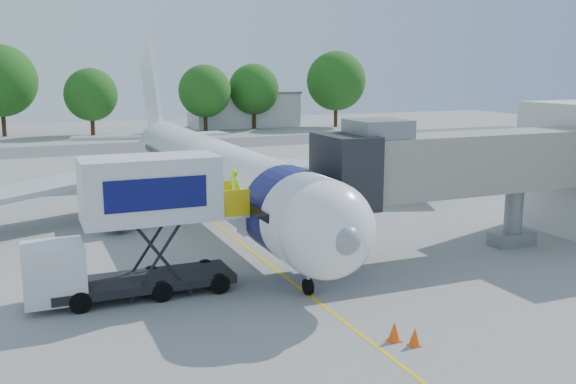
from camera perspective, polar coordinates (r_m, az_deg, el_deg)
name	(u,v)px	position (r m, az deg, el deg)	size (l,w,h in m)	color
ground	(233,237)	(34.24, -4.88, -4.02)	(160.00, 160.00, 0.00)	#979794
guidance_line	(233,237)	(34.24, -4.88, -4.01)	(0.15, 70.00, 0.01)	yellow
taxiway_strip	(117,148)	(74.71, -14.98, 3.81)	(120.00, 10.00, 0.01)	#59595B
aircraft	(210,171)	(37.49, -6.91, 1.86)	(34.17, 37.73, 11.35)	white
jet_bridge	(442,166)	(30.81, 13.49, 2.29)	(13.90, 3.20, 6.60)	#9B9684
catering_hiloader	(134,228)	(25.52, -13.51, -3.10)	(8.55, 2.44, 5.50)	black
ground_tug	(474,318)	(22.31, 16.17, -10.74)	(3.99, 3.12, 1.42)	silver
safety_cone_a	(415,337)	(21.59, 11.20, -12.54)	(0.39, 0.39, 0.62)	#FF540D
safety_cone_b	(394,332)	(21.80, 9.42, -12.16)	(0.42, 0.42, 0.67)	#FF540D
outbuilding_right	(244,109)	(99.06, -3.96, 7.37)	(16.40, 7.40, 5.30)	beige
tree_c	(0,81)	(91.76, -24.22, 9.01)	(9.32, 9.32, 11.89)	#382314
tree_d	(91,95)	(89.31, -17.12, 8.27)	(6.95, 6.95, 8.86)	#382314
tree_e	(205,91)	(91.33, -7.41, 8.89)	(7.32, 7.32, 9.33)	#382314
tree_f	(254,89)	(95.63, -3.06, 9.11)	(7.44, 7.44, 9.48)	#382314
tree_g	(336,81)	(98.45, 4.30, 9.82)	(8.92, 8.92, 11.38)	#382314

